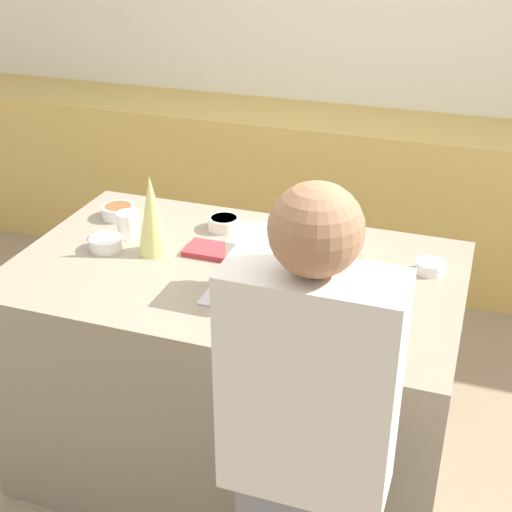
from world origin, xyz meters
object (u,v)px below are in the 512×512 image
(candy_bowl_far_left, at_px, (431,266))
(candy_bowl_center_rear, at_px, (224,223))
(candy_bowl_behind_tray, at_px, (118,211))
(cookbook, at_px, (215,251))
(mug, at_px, (128,225))
(person, at_px, (306,465))
(baking_tray, at_px, (264,293))
(gingerbread_house, at_px, (265,262))
(candy_bowl_beside_tree, at_px, (106,243))
(candy_bowl_far_right, at_px, (342,244))
(decorative_tree, at_px, (152,215))

(candy_bowl_far_left, bearing_deg, candy_bowl_center_rear, 173.38)
(candy_bowl_behind_tray, distance_m, cookbook, 0.53)
(candy_bowl_far_left, height_order, mug, mug)
(candy_bowl_center_rear, height_order, person, person)
(baking_tray, bearing_deg, gingerbread_house, 28.81)
(candy_bowl_behind_tray, bearing_deg, candy_bowl_beside_tree, -70.50)
(candy_bowl_far_right, bearing_deg, decorative_tree, -160.79)
(candy_bowl_far_left, bearing_deg, decorative_tree, -169.80)
(candy_bowl_far_right, bearing_deg, cookbook, -159.42)
(candy_bowl_beside_tree, relative_size, cookbook, 0.56)
(candy_bowl_behind_tray, distance_m, candy_bowl_center_rear, 0.45)
(cookbook, xyz_separation_m, mug, (-0.37, 0.02, 0.04))
(candy_bowl_far_left, bearing_deg, cookbook, -171.59)
(baking_tray, xyz_separation_m, decorative_tree, (-0.48, 0.16, 0.15))
(baking_tray, distance_m, person, 0.71)
(decorative_tree, height_order, candy_bowl_center_rear, decorative_tree)
(gingerbread_house, xyz_separation_m, person, (0.32, -0.63, -0.21))
(cookbook, xyz_separation_m, person, (0.59, -0.85, -0.10))
(baking_tray, xyz_separation_m, candy_bowl_center_rear, (-0.31, 0.43, 0.02))
(candy_bowl_beside_tree, relative_size, candy_bowl_behind_tray, 0.91)
(baking_tray, relative_size, candy_bowl_beside_tree, 3.03)
(candy_bowl_beside_tree, bearing_deg, candy_bowl_behind_tray, 109.50)
(decorative_tree, relative_size, candy_bowl_far_right, 2.32)
(candy_bowl_behind_tray, bearing_deg, baking_tray, -27.32)
(baking_tray, xyz_separation_m, mug, (-0.64, 0.24, 0.05))
(candy_bowl_far_right, bearing_deg, candy_bowl_behind_tray, 179.69)
(person, bearing_deg, decorative_tree, 135.66)
(decorative_tree, bearing_deg, cookbook, 16.36)
(decorative_tree, height_order, candy_bowl_beside_tree, decorative_tree)
(baking_tray, bearing_deg, candy_bowl_far_right, 65.74)
(person, bearing_deg, gingerbread_house, 117.06)
(decorative_tree, relative_size, candy_bowl_behind_tray, 2.23)
(candy_bowl_behind_tray, xyz_separation_m, candy_bowl_center_rear, (0.45, 0.04, -0.00))
(candy_bowl_beside_tree, height_order, candy_bowl_far_right, candy_bowl_far_right)
(mug, distance_m, person, 1.30)
(decorative_tree, bearing_deg, mug, 150.82)
(baking_tray, distance_m, cookbook, 0.35)
(decorative_tree, bearing_deg, baking_tray, -18.15)
(candy_bowl_center_rear, bearing_deg, baking_tray, -54.10)
(person, bearing_deg, mug, 137.67)
(mug, relative_size, person, 0.06)
(candy_bowl_center_rear, relative_size, cookbook, 0.57)
(gingerbread_house, xyz_separation_m, cookbook, (-0.27, 0.22, -0.11))
(candy_bowl_far_left, relative_size, mug, 1.01)
(decorative_tree, height_order, candy_bowl_far_right, decorative_tree)
(baking_tray, xyz_separation_m, candy_bowl_beside_tree, (-0.67, 0.12, 0.02))
(gingerbread_house, height_order, candy_bowl_far_right, gingerbread_house)
(candy_bowl_center_rear, distance_m, cookbook, 0.22)
(baking_tray, bearing_deg, decorative_tree, 161.85)
(candy_bowl_beside_tree, xyz_separation_m, candy_bowl_behind_tray, (-0.10, 0.27, 0.00))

